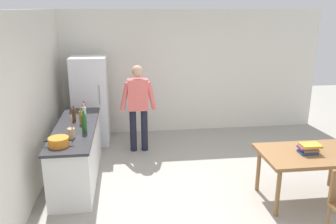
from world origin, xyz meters
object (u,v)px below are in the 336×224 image
bottle_wine_green (84,123)px  bottle_water_clear (84,114)px  utensil_jar (71,132)px  cooking_pot (59,142)px  dining_table (310,158)px  book_stack (309,148)px  bottle_sauce_red (84,109)px  bottle_oil_amber (81,117)px  person (138,103)px  refrigerator (90,101)px  bottle_beer_brown (74,115)px

bottle_wine_green → bottle_water_clear: size_ratio=1.13×
utensil_jar → cooking_pot: bearing=-112.8°
utensil_jar → bottle_wine_green: size_ratio=0.94×
dining_table → utensil_jar: 3.46m
dining_table → bottle_wine_green: (-3.22, 0.83, 0.37)m
book_stack → bottle_sauce_red: bearing=151.2°
bottle_oil_amber → utensil_jar: bearing=-97.1°
utensil_jar → bottle_wine_green: bearing=49.3°
person → bottle_water_clear: 1.19m
dining_table → bottle_sauce_red: bearing=151.6°
refrigerator → utensil_jar: bearing=-92.4°
refrigerator → bottle_water_clear: bearing=-89.0°
book_stack → cooking_pot: bearing=174.5°
bottle_beer_brown → book_stack: size_ratio=0.89×
bottle_sauce_red → dining_table: bearing=-28.4°
cooking_pot → bottle_wine_green: size_ratio=1.18×
bottle_oil_amber → bottle_water_clear: size_ratio=0.93×
bottle_beer_brown → book_stack: bearing=-22.9°
cooking_pot → bottle_oil_amber: bottle_oil_amber is taller
cooking_pot → bottle_water_clear: bearing=77.5°
bottle_wine_green → bottle_sauce_red: bottle_wine_green is taller
refrigerator → book_stack: 4.24m
utensil_jar → bottle_sauce_red: bearing=86.8°
refrigerator → utensil_jar: size_ratio=5.62×
refrigerator → bottle_oil_amber: (-0.01, -1.47, 0.12)m
person → bottle_wine_green: person is taller
refrigerator → bottle_wine_green: size_ratio=5.29×
person → cooking_pot: (-1.16, -1.82, -0.02)m
bottle_oil_amber → bottle_sauce_red: (-0.01, 0.57, -0.02)m
cooking_pot → bottle_sauce_red: bottle_sauce_red is taller
refrigerator → cooking_pot: refrigerator is taller
bottle_oil_amber → bottle_beer_brown: bearing=124.9°
cooking_pot → utensil_jar: bearing=67.2°
bottle_beer_brown → bottle_water_clear: size_ratio=0.87×
bottle_wine_green → bottle_oil_amber: bearing=103.1°
bottle_sauce_red → utensil_jar: bearing=-93.2°
bottle_oil_amber → book_stack: bearing=-20.7°
person → bottle_wine_green: size_ratio=5.00×
bottle_beer_brown → person: bearing=32.8°
refrigerator → bottle_oil_amber: refrigerator is taller
bottle_beer_brown → dining_table: bearing=-22.6°
bottle_beer_brown → bottle_sauce_red: bearing=69.9°
person → dining_table: bearing=-42.4°
book_stack → utensil_jar: bearing=169.1°
refrigerator → bottle_oil_amber: 1.47m
refrigerator → bottle_beer_brown: refrigerator is taller
refrigerator → person: bearing=-30.2°
book_stack → bottle_wine_green: bearing=165.3°
refrigerator → person: 1.10m
utensil_jar → bottle_oil_amber: utensil_jar is taller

